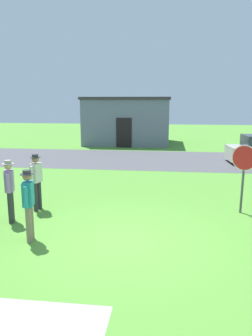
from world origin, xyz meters
The scene contains 7 objects.
ground_plane centered at (0.00, 0.00, 0.00)m, with size 80.00×80.00×0.00m, color #518E33.
street_asphalt centered at (0.00, 11.39, 0.00)m, with size 60.00×6.40×0.01m, color #4C4C51.
building_background centered at (-2.07, 18.71, 1.79)m, with size 6.54×5.37×3.56m.
stop_sign_nearest centered at (3.27, 2.56, 1.40)m, with size 0.66×0.45×2.05m.
person_in_dark_shirt centered at (-2.89, 2.04, 0.98)m, with size 0.32×0.56×1.74m.
person_holding_notes centered at (-2.18, -0.19, 0.98)m, with size 0.32×0.56×1.74m.
person_on_left centered at (-3.22, 0.96, 0.98)m, with size 0.33×0.54×1.74m.
Camera 1 is at (1.03, -7.33, 3.31)m, focal length 35.46 mm.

